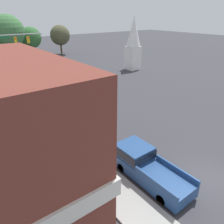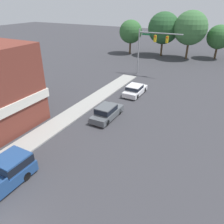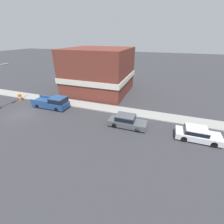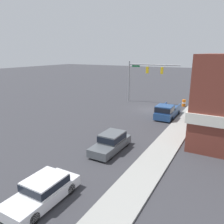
% 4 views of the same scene
% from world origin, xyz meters
% --- Properties ---
extents(ground_plane, '(200.00, 200.00, 0.00)m').
position_xyz_m(ground_plane, '(0.00, 0.00, 0.00)').
color(ground_plane, '#38383D').
extents(sidewalk_curb, '(2.40, 60.00, 0.14)m').
position_xyz_m(sidewalk_curb, '(-5.70, 0.00, 0.07)').
color(sidewalk_curb, '#9E9E99').
rests_on(sidewalk_curb, ground).
extents(far_signal_assembly, '(7.19, 0.49, 7.53)m').
position_xyz_m(far_signal_assembly, '(-3.09, 32.18, 5.44)').
color(far_signal_assembly, gray).
rests_on(far_signal_assembly, ground).
extents(car_lead, '(1.79, 4.66, 1.56)m').
position_xyz_m(car_lead, '(-1.77, 14.99, 0.81)').
color(car_lead, black).
rests_on(car_lead, ground).
extents(car_second_ahead, '(1.94, 4.52, 1.41)m').
position_xyz_m(car_second_ahead, '(-1.73, 22.80, 0.74)').
color(car_second_ahead, black).
rests_on(car_second_ahead, ground).
extents(pickup_truck_parked, '(2.08, 5.75, 1.87)m').
position_xyz_m(pickup_truck_parked, '(-3.26, 2.92, 0.92)').
color(pickup_truck_parked, black).
rests_on(pickup_truck_parked, ground).
extents(church_steeple, '(2.57, 2.57, 9.72)m').
position_xyz_m(church_steeple, '(16.93, 26.20, 5.09)').
color(church_steeple, white).
rests_on(church_steeple, ground).
extents(backdrop_tree_center, '(7.00, 7.00, 9.98)m').
position_xyz_m(backdrop_tree_center, '(0.18, 47.48, 6.47)').
color(backdrop_tree_center, '#4C3823').
rests_on(backdrop_tree_center, ground).
extents(backdrop_tree_right_mid, '(5.04, 5.04, 7.18)m').
position_xyz_m(backdrop_tree_right_mid, '(5.84, 50.49, 4.64)').
color(backdrop_tree_right_mid, '#4C3823').
rests_on(backdrop_tree_right_mid, ground).
extents(backdrop_tree_right_far, '(5.03, 5.03, 7.35)m').
position_xyz_m(backdrop_tree_right_far, '(13.34, 50.13, 4.82)').
color(backdrop_tree_right_far, '#4C3823').
rests_on(backdrop_tree_right_far, ground).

